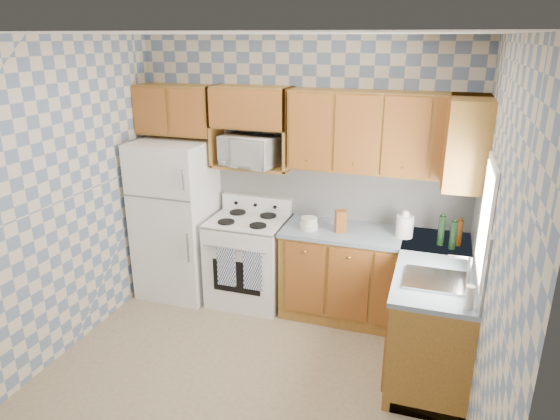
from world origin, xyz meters
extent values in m
plane|color=#806B4E|center=(0.00, 0.00, 0.00)|extent=(3.40, 3.40, 0.00)
cube|color=slate|center=(0.00, 1.60, 1.35)|extent=(3.40, 0.02, 2.70)
cube|color=slate|center=(1.70, 0.00, 1.35)|extent=(0.02, 3.20, 2.70)
cube|color=silver|center=(0.40, 1.59, 1.20)|extent=(2.60, 0.02, 0.56)
cube|color=silver|center=(1.69, 0.80, 1.20)|extent=(0.02, 1.60, 0.56)
cube|color=white|center=(-1.27, 1.25, 0.84)|extent=(0.75, 0.70, 1.68)
cube|color=white|center=(-0.47, 1.28, 0.45)|extent=(0.76, 0.65, 0.90)
cube|color=silver|center=(-0.47, 1.28, 0.91)|extent=(0.76, 0.65, 0.02)
cube|color=white|center=(-0.47, 1.55, 1.00)|extent=(0.76, 0.08, 0.17)
cube|color=navy|center=(-0.57, 0.93, 0.53)|extent=(0.19, 0.02, 0.40)
cube|color=navy|center=(-0.29, 0.93, 0.53)|extent=(0.19, 0.02, 0.40)
cube|color=brown|center=(0.82, 1.30, 0.44)|extent=(1.75, 0.60, 0.88)
cube|color=brown|center=(1.40, 0.80, 0.44)|extent=(0.60, 1.60, 0.88)
cube|color=slate|center=(0.82, 1.30, 0.90)|extent=(1.77, 0.63, 0.04)
cube|color=slate|center=(1.40, 0.80, 0.90)|extent=(0.63, 1.60, 0.04)
cube|color=brown|center=(0.82, 1.44, 1.85)|extent=(1.75, 0.33, 0.74)
cube|color=brown|center=(-1.29, 1.44, 1.97)|extent=(0.82, 0.33, 0.50)
cube|color=brown|center=(1.53, 1.25, 1.85)|extent=(0.33, 0.70, 0.74)
cube|color=brown|center=(-0.47, 1.44, 1.44)|extent=(0.80, 0.33, 0.03)
imported|color=white|center=(-0.48, 1.40, 1.60)|extent=(0.60, 0.46, 0.30)
cube|color=#B7B7BC|center=(1.40, 0.45, 0.93)|extent=(0.48, 0.40, 0.03)
cube|color=white|center=(1.69, 0.45, 1.45)|extent=(0.02, 0.66, 0.86)
cylinder|color=black|center=(1.41, 1.20, 1.06)|extent=(0.06, 0.06, 0.27)
cylinder|color=black|center=(1.51, 1.14, 1.05)|extent=(0.06, 0.06, 0.25)
cylinder|color=#572B0C|center=(1.56, 1.24, 1.04)|extent=(0.06, 0.06, 0.24)
cube|color=brown|center=(0.50, 1.23, 1.03)|extent=(0.13, 0.13, 0.21)
cylinder|color=white|center=(1.09, 1.29, 1.02)|extent=(0.16, 0.16, 0.20)
cylinder|color=beige|center=(1.62, 0.10, 1.01)|extent=(0.06, 0.06, 0.17)
camera|label=1|loc=(1.32, -3.15, 2.68)|focal=32.00mm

